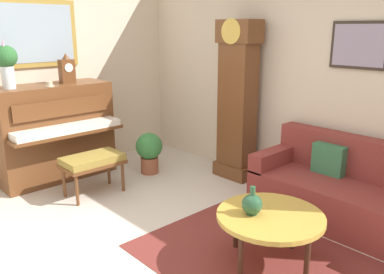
{
  "coord_description": "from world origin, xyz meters",
  "views": [
    {
      "loc": [
        2.62,
        -1.72,
        1.93
      ],
      "look_at": [
        -0.22,
        0.92,
        0.85
      ],
      "focal_mm": 37.1,
      "sensor_mm": 36.0,
      "label": 1
    }
  ],
  "objects_px": {
    "grandfather_clock": "(237,105)",
    "potted_plant": "(149,150)",
    "mantel_clock": "(67,70)",
    "green_jug": "(252,204)",
    "piano_bench": "(93,162)",
    "coffee_table": "(270,218)",
    "flower_vase": "(6,61)",
    "couch": "(349,193)",
    "teacup": "(49,85)",
    "piano": "(55,132)"
  },
  "relations": [
    {
      "from": "grandfather_clock",
      "to": "potted_plant",
      "type": "height_order",
      "value": "grandfather_clock"
    },
    {
      "from": "mantel_clock",
      "to": "green_jug",
      "type": "relative_size",
      "value": 1.58
    },
    {
      "from": "green_jug",
      "to": "piano_bench",
      "type": "bearing_deg",
      "value": -174.17
    },
    {
      "from": "coffee_table",
      "to": "grandfather_clock",
      "type": "bearing_deg",
      "value": 138.83
    },
    {
      "from": "flower_vase",
      "to": "potted_plant",
      "type": "xyz_separation_m",
      "value": [
        0.7,
        1.48,
        -1.22
      ]
    },
    {
      "from": "green_jug",
      "to": "couch",
      "type": "bearing_deg",
      "value": 81.51
    },
    {
      "from": "potted_plant",
      "to": "green_jug",
      "type": "bearing_deg",
      "value": -16.69
    },
    {
      "from": "coffee_table",
      "to": "teacup",
      "type": "height_order",
      "value": "teacup"
    },
    {
      "from": "coffee_table",
      "to": "green_jug",
      "type": "xyz_separation_m",
      "value": [
        -0.11,
        -0.11,
        0.12
      ]
    },
    {
      "from": "piano",
      "to": "grandfather_clock",
      "type": "bearing_deg",
      "value": 47.94
    },
    {
      "from": "piano",
      "to": "couch",
      "type": "bearing_deg",
      "value": 26.56
    },
    {
      "from": "grandfather_clock",
      "to": "coffee_table",
      "type": "height_order",
      "value": "grandfather_clock"
    },
    {
      "from": "piano",
      "to": "coffee_table",
      "type": "relative_size",
      "value": 1.64
    },
    {
      "from": "green_jug",
      "to": "coffee_table",
      "type": "bearing_deg",
      "value": 45.54
    },
    {
      "from": "grandfather_clock",
      "to": "teacup",
      "type": "xyz_separation_m",
      "value": [
        -1.44,
        -1.82,
        0.29
      ]
    },
    {
      "from": "piano",
      "to": "mantel_clock",
      "type": "distance_m",
      "value": 0.82
    },
    {
      "from": "piano_bench",
      "to": "coffee_table",
      "type": "bearing_deg",
      "value": 8.23
    },
    {
      "from": "piano_bench",
      "to": "grandfather_clock",
      "type": "height_order",
      "value": "grandfather_clock"
    },
    {
      "from": "piano",
      "to": "teacup",
      "type": "xyz_separation_m",
      "value": [
        0.15,
        -0.07,
        0.63
      ]
    },
    {
      "from": "grandfather_clock",
      "to": "green_jug",
      "type": "xyz_separation_m",
      "value": [
        1.44,
        -1.46,
        -0.42
      ]
    },
    {
      "from": "piano_bench",
      "to": "couch",
      "type": "xyz_separation_m",
      "value": [
        2.39,
        1.54,
        -0.09
      ]
    },
    {
      "from": "grandfather_clock",
      "to": "green_jug",
      "type": "bearing_deg",
      "value": -45.42
    },
    {
      "from": "piano",
      "to": "coffee_table",
      "type": "height_order",
      "value": "piano"
    },
    {
      "from": "grandfather_clock",
      "to": "teacup",
      "type": "bearing_deg",
      "value": -128.22
    },
    {
      "from": "piano",
      "to": "teacup",
      "type": "relative_size",
      "value": 12.41
    },
    {
      "from": "piano",
      "to": "piano_bench",
      "type": "distance_m",
      "value": 0.86
    },
    {
      "from": "teacup",
      "to": "green_jug",
      "type": "xyz_separation_m",
      "value": [
        2.87,
        0.36,
        -0.71
      ]
    },
    {
      "from": "grandfather_clock",
      "to": "coffee_table",
      "type": "relative_size",
      "value": 2.31
    },
    {
      "from": "piano",
      "to": "mantel_clock",
      "type": "bearing_deg",
      "value": 89.38
    },
    {
      "from": "piano",
      "to": "grandfather_clock",
      "type": "relative_size",
      "value": 0.71
    },
    {
      "from": "piano_bench",
      "to": "grandfather_clock",
      "type": "distance_m",
      "value": 1.93
    },
    {
      "from": "piano_bench",
      "to": "teacup",
      "type": "height_order",
      "value": "teacup"
    },
    {
      "from": "piano",
      "to": "potted_plant",
      "type": "xyz_separation_m",
      "value": [
        0.7,
        0.99,
        -0.3
      ]
    },
    {
      "from": "piano_bench",
      "to": "potted_plant",
      "type": "xyz_separation_m",
      "value": [
        -0.13,
        0.92,
        -0.08
      ]
    },
    {
      "from": "coffee_table",
      "to": "teacup",
      "type": "distance_m",
      "value": 3.13
    },
    {
      "from": "piano",
      "to": "piano_bench",
      "type": "relative_size",
      "value": 2.06
    },
    {
      "from": "green_jug",
      "to": "potted_plant",
      "type": "distance_m",
      "value": 2.43
    },
    {
      "from": "flower_vase",
      "to": "green_jug",
      "type": "height_order",
      "value": "flower_vase"
    },
    {
      "from": "piano_bench",
      "to": "grandfather_clock",
      "type": "bearing_deg",
      "value": 66.01
    },
    {
      "from": "coffee_table",
      "to": "teacup",
      "type": "relative_size",
      "value": 7.59
    },
    {
      "from": "piano",
      "to": "mantel_clock",
      "type": "xyz_separation_m",
      "value": [
        0.0,
        0.24,
        0.78
      ]
    },
    {
      "from": "green_jug",
      "to": "potted_plant",
      "type": "relative_size",
      "value": 0.43
    },
    {
      "from": "grandfather_clock",
      "to": "mantel_clock",
      "type": "height_order",
      "value": "grandfather_clock"
    },
    {
      "from": "potted_plant",
      "to": "mantel_clock",
      "type": "bearing_deg",
      "value": -133.05
    },
    {
      "from": "flower_vase",
      "to": "green_jug",
      "type": "distance_m",
      "value": 3.28
    },
    {
      "from": "coffee_table",
      "to": "flower_vase",
      "type": "height_order",
      "value": "flower_vase"
    },
    {
      "from": "piano_bench",
      "to": "green_jug",
      "type": "xyz_separation_m",
      "value": [
        2.19,
        0.22,
        0.14
      ]
    },
    {
      "from": "piano_bench",
      "to": "mantel_clock",
      "type": "xyz_separation_m",
      "value": [
        -0.83,
        0.17,
        1.0
      ]
    },
    {
      "from": "grandfather_clock",
      "to": "couch",
      "type": "distance_m",
      "value": 1.77
    },
    {
      "from": "piano",
      "to": "flower_vase",
      "type": "bearing_deg",
      "value": -89.76
    }
  ]
}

